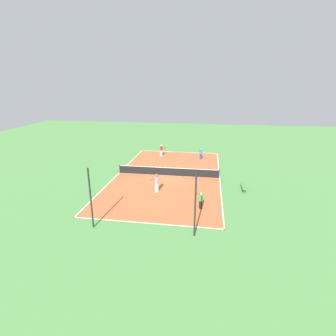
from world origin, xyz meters
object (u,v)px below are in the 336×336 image
player_far_green (201,199)px  player_baseline_gray (157,182)px  fence_post_back_right (91,199)px  player_near_blue (201,153)px  player_coach_red (161,149)px  tennis_ball_left_sideline (144,163)px  tennis_ball_right_alley (154,162)px  bench (243,186)px  fence_post_back_left (195,206)px  tennis_net (168,171)px

player_far_green → player_baseline_gray: player_baseline_gray is taller
fence_post_back_right → player_near_blue: bearing=-110.4°
player_coach_red → tennis_ball_left_sideline: size_ratio=24.17×
player_near_blue → player_baseline_gray: 12.60m
player_far_green → tennis_ball_right_alley: bearing=3.7°
player_far_green → player_coach_red: size_ratio=0.87×
bench → fence_post_back_right: 14.59m
bench → player_near_blue: bearing=-156.3°
tennis_ball_right_alley → fence_post_back_left: bearing=110.7°
tennis_ball_left_sideline → fence_post_back_right: (-0.22, 16.05, 2.20)m
tennis_ball_right_alley → player_far_green: bearing=117.6°
tennis_net → player_near_blue: 7.96m
player_near_blue → tennis_ball_right_alley: player_near_blue is taller
bench → player_coach_red: size_ratio=1.19×
player_far_green → player_near_blue: (0.52, -14.81, 0.05)m
bench → tennis_ball_right_alley: bench is taller
tennis_ball_right_alley → bench: bearing=142.9°
tennis_ball_right_alley → tennis_ball_left_sideline: bearing=28.8°
fence_post_back_right → player_far_green: bearing=-151.2°
player_near_blue → player_baseline_gray: player_baseline_gray is taller
player_near_blue → fence_post_back_left: (-0.25, 18.96, 1.37)m
bench → player_near_blue: (4.49, -10.22, 0.49)m
tennis_ball_left_sideline → fence_post_back_right: 16.21m
fence_post_back_left → tennis_ball_right_alley: bearing=-69.3°
player_near_blue → fence_post_back_left: size_ratio=0.34×
player_far_green → tennis_ball_right_alley: (6.58, -12.56, -0.77)m
player_coach_red → player_near_blue: (-5.60, 0.85, -0.08)m
bench → player_near_blue: size_ratio=1.29×
player_far_green → fence_post_back_left: (0.27, 4.15, 1.43)m
bench → tennis_ball_left_sideline: (11.75, -7.31, -0.34)m
player_coach_red → player_baseline_gray: bearing=-61.5°
fence_post_back_right → tennis_ball_left_sideline: bearing=-89.2°
player_baseline_gray → fence_post_back_right: 7.76m
bench → tennis_ball_left_sideline: 13.84m
tennis_net → bench: tennis_net is taller
player_baseline_gray → tennis_ball_left_sideline: bearing=-121.4°
tennis_net → fence_post_back_left: 12.45m
player_near_blue → player_coach_red: bearing=62.1°
bench → player_near_blue: player_near_blue is taller
tennis_net → tennis_ball_right_alley: bearing=-61.7°
player_baseline_gray → fence_post_back_left: 8.08m
player_coach_red → fence_post_back_right: bearing=-73.8°
bench → player_far_green: 6.09m
tennis_net → player_far_green: size_ratio=7.95×
player_near_blue → player_far_green: bearing=162.8°
bench → fence_post_back_left: 9.89m
player_near_blue → tennis_ball_right_alley: size_ratio=22.28×
player_baseline_gray → fence_post_back_right: fence_post_back_right is taller
tennis_net → tennis_ball_left_sideline: size_ratio=166.93×
tennis_net → player_near_blue: (-3.40, -7.19, 0.35)m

